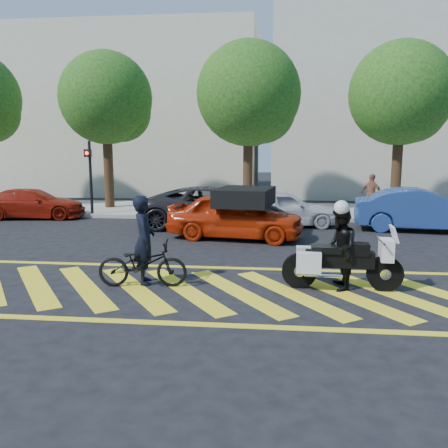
# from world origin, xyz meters

# --- Properties ---
(ground) EXTENTS (90.00, 90.00, 0.00)m
(ground) POSITION_xyz_m (0.00, 0.00, 0.00)
(ground) COLOR black
(ground) RESTS_ON ground
(sidewalk) EXTENTS (60.00, 5.00, 0.15)m
(sidewalk) POSITION_xyz_m (0.00, 12.00, 0.07)
(sidewalk) COLOR #9E998E
(sidewalk) RESTS_ON ground
(crosswalk) EXTENTS (12.33, 4.00, 0.01)m
(crosswalk) POSITION_xyz_m (-0.04, 0.00, 0.00)
(crosswalk) COLOR yellow
(crosswalk) RESTS_ON ground
(building_left) EXTENTS (16.00, 8.00, 10.00)m
(building_left) POSITION_xyz_m (-8.00, 21.00, 5.00)
(building_left) COLOR beige
(building_left) RESTS_ON ground
(building_right) EXTENTS (16.00, 8.00, 11.00)m
(building_right) POSITION_xyz_m (9.00, 21.00, 5.50)
(building_right) COLOR beige
(building_right) RESTS_ON ground
(tree_left) EXTENTS (4.20, 4.20, 7.26)m
(tree_left) POSITION_xyz_m (-6.37, 12.06, 4.99)
(tree_left) COLOR black
(tree_left) RESTS_ON ground
(tree_center) EXTENTS (4.60, 4.60, 7.56)m
(tree_center) POSITION_xyz_m (0.13, 12.06, 5.10)
(tree_center) COLOR black
(tree_center) RESTS_ON ground
(tree_right) EXTENTS (4.40, 4.40, 7.41)m
(tree_right) POSITION_xyz_m (6.63, 12.06, 5.05)
(tree_right) COLOR black
(tree_right) RESTS_ON ground
(signal_pole) EXTENTS (0.28, 0.43, 3.20)m
(signal_pole) POSITION_xyz_m (-6.50, 9.74, 1.92)
(signal_pole) COLOR black
(signal_pole) RESTS_ON ground
(officer_bike) EXTENTS (0.66, 0.82, 1.95)m
(officer_bike) POSITION_xyz_m (-1.58, 0.41, 0.97)
(officer_bike) COLOR black
(officer_bike) RESTS_ON ground
(bicycle) EXTENTS (1.96, 0.84, 1.00)m
(bicycle) POSITION_xyz_m (-1.56, 0.16, 0.50)
(bicycle) COLOR black
(bicycle) RESTS_ON ground
(police_motorcycle) EXTENTS (2.51, 0.81, 1.11)m
(police_motorcycle) POSITION_xyz_m (2.63, 0.42, 0.60)
(police_motorcycle) COLOR black
(police_motorcycle) RESTS_ON ground
(officer_moto) EXTENTS (0.69, 0.87, 1.75)m
(officer_moto) POSITION_xyz_m (2.61, 0.41, 0.87)
(officer_moto) COLOR black
(officer_moto) RESTS_ON ground
(red_convertible) EXTENTS (4.62, 2.40, 1.50)m
(red_convertible) POSITION_xyz_m (-0.03, 5.71, 0.75)
(red_convertible) COLOR #BD2708
(red_convertible) RESTS_ON ground
(parked_left) EXTENTS (4.41, 2.27, 1.23)m
(parked_left) POSITION_xyz_m (-8.81, 9.20, 0.61)
(parked_left) COLOR maroon
(parked_left) RESTS_ON ground
(parked_mid_left) EXTENTS (5.50, 2.63, 1.51)m
(parked_mid_left) POSITION_xyz_m (-1.01, 7.80, 0.76)
(parked_mid_left) COLOR black
(parked_mid_left) RESTS_ON ground
(parked_mid_right) EXTENTS (4.18, 2.14, 1.36)m
(parked_mid_right) POSITION_xyz_m (1.57, 8.24, 0.68)
(parked_mid_right) COLOR silver
(parked_mid_right) RESTS_ON ground
(parked_right) EXTENTS (4.75, 2.20, 1.51)m
(parked_right) POSITION_xyz_m (6.40, 7.80, 0.75)
(parked_right) COLOR navy
(parked_right) RESTS_ON ground
(pedestrian_right) EXTENTS (0.99, 0.98, 1.68)m
(pedestrian_right) POSITION_xyz_m (5.31, 11.07, 0.99)
(pedestrian_right) COLOR #905841
(pedestrian_right) RESTS_ON sidewalk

